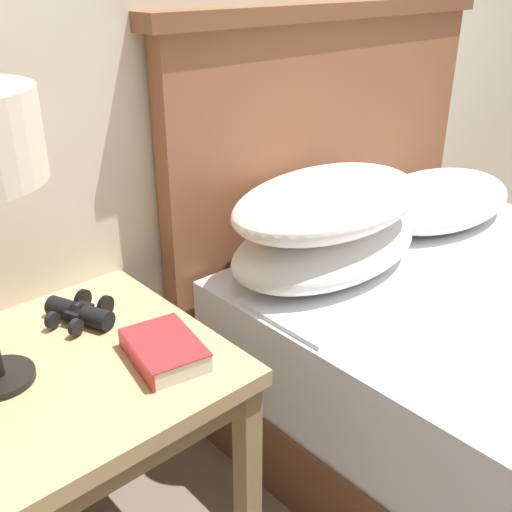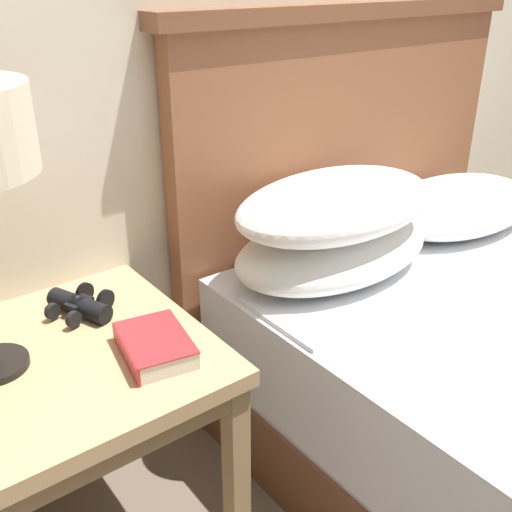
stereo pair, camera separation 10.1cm
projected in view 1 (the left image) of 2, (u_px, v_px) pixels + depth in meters
nightstand at (68, 394)px, 1.20m from camera, size 0.58×0.58×0.56m
book_on_nightstand at (164, 350)px, 1.17m from camera, size 0.16×0.20×0.04m
binoculars_pair at (80, 312)px, 1.29m from camera, size 0.16×0.16×0.05m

